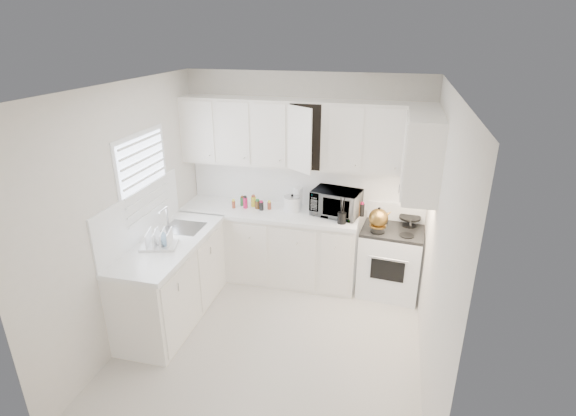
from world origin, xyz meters
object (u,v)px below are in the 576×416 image
(microwave, at_px, (336,200))
(dish_rack, at_px, (158,238))
(tea_kettle, at_px, (379,217))
(utensil_crock, at_px, (342,210))
(stove, at_px, (391,252))
(rice_cooker, at_px, (292,202))

(microwave, xyz_separation_m, dish_rack, (-1.66, -1.29, -0.09))
(tea_kettle, bearing_deg, utensil_crock, 161.08)
(stove, relative_size, dish_rack, 3.04)
(rice_cooker, xyz_separation_m, utensil_crock, (0.65, -0.24, 0.06))
(microwave, xyz_separation_m, rice_cooker, (-0.55, -0.00, -0.08))
(stove, xyz_separation_m, tea_kettle, (-0.18, -0.16, 0.52))
(tea_kettle, relative_size, rice_cooker, 1.28)
(tea_kettle, height_order, dish_rack, tea_kettle)
(stove, bearing_deg, tea_kettle, -133.04)
(tea_kettle, xyz_separation_m, rice_cooker, (-1.07, 0.22, -0.01))
(microwave, distance_m, rice_cooker, 0.55)
(stove, bearing_deg, dish_rack, -147.10)
(rice_cooker, bearing_deg, dish_rack, -112.64)
(dish_rack, bearing_deg, microwave, 21.59)
(microwave, relative_size, dish_rack, 1.56)
(tea_kettle, bearing_deg, stove, 19.28)
(microwave, relative_size, rice_cooker, 2.63)
(utensil_crock, bearing_deg, tea_kettle, 3.43)
(stove, relative_size, utensil_crock, 3.35)
(tea_kettle, height_order, microwave, microwave)
(stove, height_order, tea_kettle, tea_kettle)
(stove, height_order, dish_rack, dish_rack)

